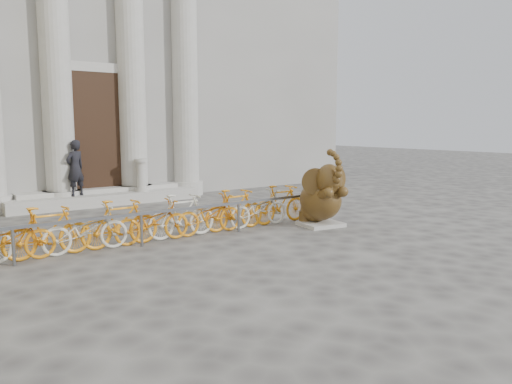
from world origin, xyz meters
TOP-DOWN VIEW (x-y plane):
  - ground at (0.00, 0.00)m, footprint 80.00×80.00m
  - classical_building at (0.00, 14.93)m, footprint 22.00×10.70m
  - entrance_steps at (0.00, 9.40)m, footprint 6.00×1.20m
  - elephant_statue at (3.16, 2.72)m, footprint 1.28×1.50m
  - bike_rack at (-1.36, 3.65)m, footprint 9.80×0.53m
  - pedestrian at (-0.91, 9.29)m, footprint 0.74×0.63m
  - balustrade_post at (1.14, 9.10)m, footprint 0.44×0.44m

SIDE VIEW (x-z plane):
  - ground at x=0.00m, z-range 0.00..0.00m
  - entrance_steps at x=0.00m, z-range 0.00..0.36m
  - bike_rack at x=-1.36m, z-range 0.00..1.00m
  - elephant_statue at x=3.16m, z-range -0.26..1.67m
  - balustrade_post at x=1.14m, z-range 0.32..1.39m
  - pedestrian at x=-0.91m, z-range 0.36..2.08m
  - classical_building at x=0.00m, z-range -0.02..11.98m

